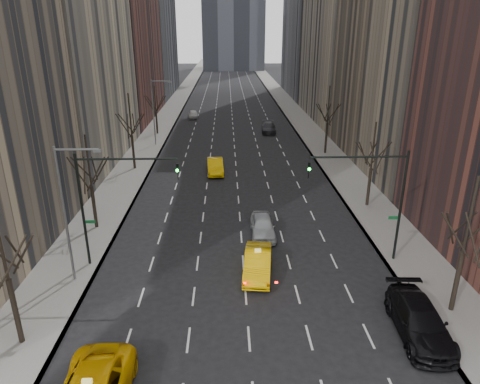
{
  "coord_description": "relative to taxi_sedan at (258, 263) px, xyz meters",
  "views": [
    {
      "loc": [
        -1.07,
        -14.6,
        15.57
      ],
      "look_at": [
        -0.07,
        16.93,
        3.5
      ],
      "focal_mm": 32.0,
      "sensor_mm": 36.0,
      "label": 1
    }
  ],
  "objects": [
    {
      "name": "streetlight_far",
      "position": [
        -11.75,
        34.5,
        4.79
      ],
      "size": [
        2.83,
        0.22,
        9.0
      ],
      "color": "slate",
      "rests_on": "ground"
    },
    {
      "name": "traffic_mast_left",
      "position": [
        -10.02,
        1.5,
        4.66
      ],
      "size": [
        6.69,
        0.39,
        8.0
      ],
      "color": "black",
      "rests_on": "ground"
    },
    {
      "name": "sidewalk_left",
      "position": [
        -13.16,
        59.5,
        -0.75
      ],
      "size": [
        4.5,
        320.0,
        0.15
      ],
      "primitive_type": "cube",
      "color": "slate",
      "rests_on": "ground"
    },
    {
      "name": "tree_lw_b",
      "position": [
        -12.91,
        7.5,
        2.89
      ],
      "size": [
        3.36,
        3.5,
        7.82
      ],
      "color": "black",
      "rests_on": "ground"
    },
    {
      "name": "taxi_sedan",
      "position": [
        0.0,
        0.0,
        0.0
      ],
      "size": [
        2.31,
        5.2,
        1.66
      ],
      "primitive_type": "imported",
      "rotation": [
        0.0,
        0.0,
        -0.11
      ],
      "color": "#FFBF05",
      "rests_on": "ground"
    },
    {
      "name": "far_suv_grey",
      "position": [
        4.72,
        42.19,
        -0.04
      ],
      "size": [
        2.49,
        5.52,
        1.57
      ],
      "primitive_type": "imported",
      "rotation": [
        0.0,
        0.0,
        -0.06
      ],
      "color": "#2A2A2E",
      "rests_on": "ground"
    },
    {
      "name": "silver_sedan_ahead",
      "position": [
        0.81,
        5.8,
        -0.02
      ],
      "size": [
        1.93,
        4.75,
        1.61
      ],
      "primitive_type": "imported",
      "rotation": [
        0.0,
        0.0,
        -0.0
      ],
      "color": "#9B9FA3",
      "rests_on": "ground"
    },
    {
      "name": "tree_lw_a",
      "position": [
        -12.91,
        -6.5,
        3.05
      ],
      "size": [
        3.36,
        3.5,
        8.28
      ],
      "color": "black",
      "rests_on": "ground"
    },
    {
      "name": "tree_lw_d",
      "position": [
        -12.91,
        41.5,
        2.73
      ],
      "size": [
        3.36,
        3.5,
        7.36
      ],
      "color": "black",
      "rests_on": "ground"
    },
    {
      "name": "tree_rw_c",
      "position": [
        11.09,
        29.5,
        3.21
      ],
      "size": [
        3.36,
        3.5,
        8.74
      ],
      "color": "black",
      "rests_on": "ground"
    },
    {
      "name": "far_taxi",
      "position": [
        -3.35,
        21.84,
        0.0
      ],
      "size": [
        2.04,
        5.13,
        1.66
      ],
      "primitive_type": "imported",
      "rotation": [
        0.0,
        0.0,
        0.06
      ],
      "color": "#FFC305",
      "rests_on": "ground"
    },
    {
      "name": "traffic_mast_right",
      "position": [
        8.19,
        1.5,
        4.66
      ],
      "size": [
        6.69,
        0.39,
        8.0
      ],
      "color": "black",
      "rests_on": "ground"
    },
    {
      "name": "tree_rw_a",
      "position": [
        11.09,
        -4.5,
        3.05
      ],
      "size": [
        3.36,
        3.5,
        8.28
      ],
      "color": "black",
      "rests_on": "ground"
    },
    {
      "name": "sidewalk_right",
      "position": [
        11.34,
        59.5,
        -0.75
      ],
      "size": [
        4.5,
        320.0,
        0.15
      ],
      "primitive_type": "cube",
      "color": "slate",
      "rests_on": "ground"
    },
    {
      "name": "tree_rw_b",
      "position": [
        11.09,
        11.5,
        2.89
      ],
      "size": [
        3.36,
        3.5,
        7.82
      ],
      "color": "black",
      "rests_on": "ground"
    },
    {
      "name": "streetlight_near",
      "position": [
        -11.75,
        -0.5,
        4.79
      ],
      "size": [
        2.83,
        0.22,
        9.0
      ],
      "color": "slate",
      "rests_on": "ground"
    },
    {
      "name": "far_car_white",
      "position": [
        -8.2,
        54.33,
        -0.12
      ],
      "size": [
        1.96,
        4.27,
        1.42
      ],
      "primitive_type": "imported",
      "rotation": [
        0.0,
        0.0,
        0.07
      ],
      "color": "silver",
      "rests_on": "ground"
    },
    {
      "name": "tree_lw_c",
      "position": [
        -12.91,
        23.5,
        3.21
      ],
      "size": [
        3.36,
        3.5,
        8.74
      ],
      "color": "black",
      "rests_on": "ground"
    },
    {
      "name": "parked_suv_black",
      "position": [
        8.29,
        -6.39,
        0.05
      ],
      "size": [
        2.81,
        6.17,
        1.75
      ],
      "primitive_type": "imported",
      "rotation": [
        0.0,
        0.0,
        -0.06
      ],
      "color": "black",
      "rests_on": "ground"
    }
  ]
}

